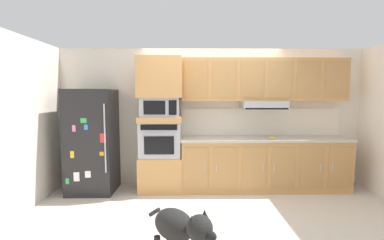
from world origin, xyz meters
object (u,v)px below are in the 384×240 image
built_in_oven (161,139)px  microwave (160,107)px  refrigerator (92,141)px  screwdriver (272,138)px  dog (180,227)px

built_in_oven → microwave: 0.56m
refrigerator → built_in_oven: bearing=3.3°
built_in_oven → screwdriver: size_ratio=4.24×
built_in_oven → microwave: size_ratio=1.09×
refrigerator → dog: bearing=-53.7°
microwave → screwdriver: bearing=-4.8°
built_in_oven → microwave: (0.00, -0.00, 0.56)m
screwdriver → dog: screwdriver is taller
dog → screwdriver: bearing=98.8°
refrigerator → screwdriver: size_ratio=10.66×
built_in_oven → dog: 2.29m
dog → built_in_oven: bearing=145.5°
built_in_oven → screwdriver: 1.91m
built_in_oven → microwave: bearing=-0.8°
built_in_oven → dog: bearing=-79.7°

